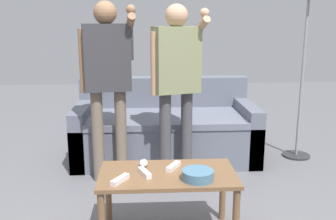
{
  "coord_description": "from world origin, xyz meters",
  "views": [
    {
      "loc": [
        -0.05,
        -2.49,
        1.39
      ],
      "look_at": [
        0.1,
        0.25,
        0.74
      ],
      "focal_mm": 40.74,
      "sensor_mm": 36.0,
      "label": 1
    }
  ],
  "objects_px": {
    "coffee_table": "(168,183)",
    "game_remote_nunchuk": "(143,163)",
    "player_left": "(107,71)",
    "couch": "(165,130)",
    "snack_bowl": "(198,175)",
    "player_center": "(176,73)",
    "game_remote_wand_spare": "(173,166)",
    "game_remote_wand_near": "(120,180)",
    "game_remote_wand_far": "(145,173)"
  },
  "relations": [
    {
      "from": "game_remote_wand_far",
      "to": "game_remote_wand_near",
      "type": "bearing_deg",
      "value": -145.86
    },
    {
      "from": "coffee_table",
      "to": "game_remote_wand_far",
      "type": "bearing_deg",
      "value": -170.49
    },
    {
      "from": "coffee_table",
      "to": "player_left",
      "type": "relative_size",
      "value": 0.56
    },
    {
      "from": "player_center",
      "to": "game_remote_wand_spare",
      "type": "distance_m",
      "value": 0.98
    },
    {
      "from": "player_center",
      "to": "snack_bowl",
      "type": "bearing_deg",
      "value": -87.13
    },
    {
      "from": "snack_bowl",
      "to": "game_remote_wand_far",
      "type": "bearing_deg",
      "value": 164.22
    },
    {
      "from": "game_remote_nunchuk",
      "to": "player_center",
      "type": "relative_size",
      "value": 0.06
    },
    {
      "from": "snack_bowl",
      "to": "game_remote_wand_spare",
      "type": "relative_size",
      "value": 1.29
    },
    {
      "from": "game_remote_nunchuk",
      "to": "game_remote_wand_spare",
      "type": "distance_m",
      "value": 0.2
    },
    {
      "from": "coffee_table",
      "to": "game_remote_nunchuk",
      "type": "height_order",
      "value": "game_remote_nunchuk"
    },
    {
      "from": "coffee_table",
      "to": "game_remote_wand_spare",
      "type": "distance_m",
      "value": 0.11
    },
    {
      "from": "game_remote_nunchuk",
      "to": "game_remote_wand_far",
      "type": "distance_m",
      "value": 0.14
    },
    {
      "from": "coffee_table",
      "to": "player_center",
      "type": "distance_m",
      "value": 1.09
    },
    {
      "from": "coffee_table",
      "to": "game_remote_nunchuk",
      "type": "bearing_deg",
      "value": 142.41
    },
    {
      "from": "player_left",
      "to": "game_remote_wand_near",
      "type": "distance_m",
      "value": 1.21
    },
    {
      "from": "couch",
      "to": "snack_bowl",
      "type": "xyz_separation_m",
      "value": [
        0.11,
        -1.65,
        0.19
      ]
    },
    {
      "from": "couch",
      "to": "coffee_table",
      "type": "xyz_separation_m",
      "value": [
        -0.06,
        -1.53,
        0.1
      ]
    },
    {
      "from": "game_remote_nunchuk",
      "to": "game_remote_wand_near",
      "type": "xyz_separation_m",
      "value": [
        -0.14,
        -0.24,
        -0.01
      ]
    },
    {
      "from": "couch",
      "to": "snack_bowl",
      "type": "bearing_deg",
      "value": -86.01
    },
    {
      "from": "player_center",
      "to": "coffee_table",
      "type": "bearing_deg",
      "value": -97.82
    },
    {
      "from": "player_center",
      "to": "game_remote_wand_spare",
      "type": "relative_size",
      "value": 10.16
    },
    {
      "from": "game_remote_wand_near",
      "to": "game_remote_wand_spare",
      "type": "bearing_deg",
      "value": 30.01
    },
    {
      "from": "snack_bowl",
      "to": "game_remote_wand_spare",
      "type": "distance_m",
      "value": 0.23
    },
    {
      "from": "coffee_table",
      "to": "game_remote_wand_near",
      "type": "xyz_separation_m",
      "value": [
        -0.29,
        -0.12,
        0.08
      ]
    },
    {
      "from": "game_remote_wand_far",
      "to": "game_remote_nunchuk",
      "type": "bearing_deg",
      "value": 93.04
    },
    {
      "from": "player_center",
      "to": "game_remote_wand_near",
      "type": "bearing_deg",
      "value": -111.97
    },
    {
      "from": "player_left",
      "to": "game_remote_wand_spare",
      "type": "bearing_deg",
      "value": -61.04
    },
    {
      "from": "game_remote_nunchuk",
      "to": "game_remote_wand_spare",
      "type": "xyz_separation_m",
      "value": [
        0.19,
        -0.05,
        -0.01
      ]
    },
    {
      "from": "coffee_table",
      "to": "player_center",
      "type": "height_order",
      "value": "player_center"
    },
    {
      "from": "snack_bowl",
      "to": "player_left",
      "type": "xyz_separation_m",
      "value": [
        -0.63,
        1.08,
        0.5
      ]
    },
    {
      "from": "game_remote_wand_spare",
      "to": "snack_bowl",
      "type": "bearing_deg",
      "value": -53.63
    },
    {
      "from": "coffee_table",
      "to": "game_remote_wand_far",
      "type": "xyz_separation_m",
      "value": [
        -0.15,
        -0.02,
        0.08
      ]
    },
    {
      "from": "player_left",
      "to": "coffee_table",
      "type": "bearing_deg",
      "value": -64.76
    },
    {
      "from": "couch",
      "to": "snack_bowl",
      "type": "height_order",
      "value": "couch"
    },
    {
      "from": "couch",
      "to": "game_remote_wand_far",
      "type": "distance_m",
      "value": 1.58
    },
    {
      "from": "coffee_table",
      "to": "game_remote_wand_near",
      "type": "bearing_deg",
      "value": -157.03
    },
    {
      "from": "game_remote_wand_spare",
      "to": "player_left",
      "type": "bearing_deg",
      "value": 118.96
    },
    {
      "from": "game_remote_wand_far",
      "to": "player_left",
      "type": "bearing_deg",
      "value": 107.35
    },
    {
      "from": "snack_bowl",
      "to": "player_left",
      "type": "bearing_deg",
      "value": 120.31
    },
    {
      "from": "couch",
      "to": "game_remote_wand_spare",
      "type": "relative_size",
      "value": 12.07
    },
    {
      "from": "player_left",
      "to": "couch",
      "type": "bearing_deg",
      "value": 47.81
    },
    {
      "from": "couch",
      "to": "game_remote_wand_near",
      "type": "relative_size",
      "value": 12.22
    },
    {
      "from": "player_center",
      "to": "player_left",
      "type": "height_order",
      "value": "player_left"
    },
    {
      "from": "game_remote_nunchuk",
      "to": "game_remote_wand_near",
      "type": "height_order",
      "value": "game_remote_nunchuk"
    },
    {
      "from": "snack_bowl",
      "to": "game_remote_wand_far",
      "type": "relative_size",
      "value": 1.27
    },
    {
      "from": "game_remote_nunchuk",
      "to": "player_center",
      "type": "height_order",
      "value": "player_center"
    },
    {
      "from": "player_center",
      "to": "player_left",
      "type": "distance_m",
      "value": 0.58
    },
    {
      "from": "coffee_table",
      "to": "player_center",
      "type": "bearing_deg",
      "value": 82.18
    },
    {
      "from": "snack_bowl",
      "to": "player_center",
      "type": "xyz_separation_m",
      "value": [
        -0.05,
        1.03,
        0.48
      ]
    },
    {
      "from": "player_center",
      "to": "game_remote_wand_near",
      "type": "relative_size",
      "value": 10.28
    }
  ]
}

